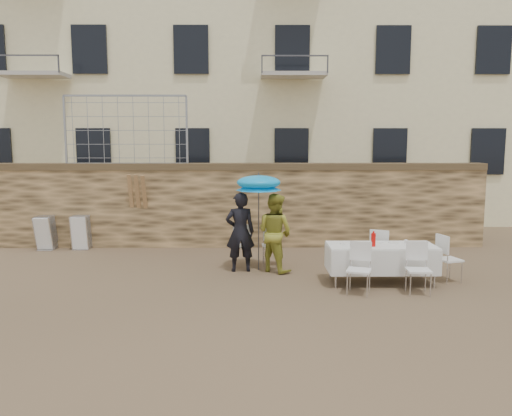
{
  "coord_description": "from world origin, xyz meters",
  "views": [
    {
      "loc": [
        0.31,
        -8.31,
        2.77
      ],
      "look_at": [
        0.4,
        2.2,
        1.4
      ],
      "focal_mm": 35.0,
      "sensor_mm": 36.0,
      "label": 1
    }
  ],
  "objects_px": {
    "couple_chair_left": "(241,244)",
    "chair_stack_right": "(83,231)",
    "umbrella": "(259,185)",
    "table_chair_side": "(449,258)",
    "chair_stack_left": "(49,231)",
    "table_chair_front_left": "(359,269)",
    "couple_chair_right": "(271,244)",
    "table_chair_back": "(381,251)",
    "soda_bottle": "(373,240)",
    "banquet_table": "(381,247)",
    "table_chair_front_right": "(419,269)",
    "man_suit": "(240,232)",
    "woman_dress": "(275,233)"
  },
  "relations": [
    {
      "from": "umbrella",
      "to": "table_chair_side",
      "type": "xyz_separation_m",
      "value": [
        3.82,
        -0.96,
        -1.38
      ]
    },
    {
      "from": "woman_dress",
      "to": "couple_chair_right",
      "type": "xyz_separation_m",
      "value": [
        -0.05,
        0.55,
        -0.37
      ]
    },
    {
      "from": "woman_dress",
      "to": "couple_chair_left",
      "type": "relative_size",
      "value": 1.77
    },
    {
      "from": "soda_bottle",
      "to": "chair_stack_right",
      "type": "height_order",
      "value": "soda_bottle"
    },
    {
      "from": "couple_chair_left",
      "to": "chair_stack_right",
      "type": "distance_m",
      "value": 4.61
    },
    {
      "from": "soda_bottle",
      "to": "table_chair_front_left",
      "type": "relative_size",
      "value": 0.27
    },
    {
      "from": "couple_chair_left",
      "to": "chair_stack_left",
      "type": "xyz_separation_m",
      "value": [
        -5.11,
        1.87,
        -0.02
      ]
    },
    {
      "from": "umbrella",
      "to": "table_chair_front_left",
      "type": "xyz_separation_m",
      "value": [
        1.82,
        -1.81,
        -1.38
      ]
    },
    {
      "from": "soda_bottle",
      "to": "chair_stack_left",
      "type": "xyz_separation_m",
      "value": [
        -7.73,
        3.52,
        -0.45
      ]
    },
    {
      "from": "table_chair_front_left",
      "to": "umbrella",
      "type": "bearing_deg",
      "value": 155.07
    },
    {
      "from": "umbrella",
      "to": "chair_stack_right",
      "type": "height_order",
      "value": "umbrella"
    },
    {
      "from": "banquet_table",
      "to": "chair_stack_right",
      "type": "relative_size",
      "value": 2.28
    },
    {
      "from": "table_chair_front_right",
      "to": "table_chair_back",
      "type": "relative_size",
      "value": 1.0
    },
    {
      "from": "table_chair_side",
      "to": "umbrella",
      "type": "bearing_deg",
      "value": 59.83
    },
    {
      "from": "soda_bottle",
      "to": "banquet_table",
      "type": "bearing_deg",
      "value": 36.87
    },
    {
      "from": "table_chair_side",
      "to": "chair_stack_left",
      "type": "bearing_deg",
      "value": 54.58
    },
    {
      "from": "umbrella",
      "to": "couple_chair_right",
      "type": "height_order",
      "value": "umbrella"
    },
    {
      "from": "couple_chair_left",
      "to": "table_chair_back",
      "type": "bearing_deg",
      "value": 157.88
    },
    {
      "from": "couple_chair_right",
      "to": "table_chair_back",
      "type": "distance_m",
      "value": 2.42
    },
    {
      "from": "man_suit",
      "to": "table_chair_side",
      "type": "relative_size",
      "value": 1.8
    },
    {
      "from": "couple_chair_left",
      "to": "soda_bottle",
      "type": "distance_m",
      "value": 3.13
    },
    {
      "from": "couple_chair_left",
      "to": "banquet_table",
      "type": "relative_size",
      "value": 0.46
    },
    {
      "from": "couple_chair_left",
      "to": "table_chair_back",
      "type": "xyz_separation_m",
      "value": [
        3.02,
        -0.71,
        0.0
      ]
    },
    {
      "from": "soda_bottle",
      "to": "table_chair_front_left",
      "type": "height_order",
      "value": "soda_bottle"
    },
    {
      "from": "couple_chair_left",
      "to": "table_chair_front_left",
      "type": "distance_m",
      "value": 3.16
    },
    {
      "from": "table_chair_front_right",
      "to": "chair_stack_left",
      "type": "relative_size",
      "value": 1.04
    },
    {
      "from": "umbrella",
      "to": "table_chair_front_right",
      "type": "distance_m",
      "value": 3.7
    },
    {
      "from": "table_chair_back",
      "to": "chair_stack_right",
      "type": "distance_m",
      "value": 7.67
    },
    {
      "from": "chair_stack_right",
      "to": "couple_chair_right",
      "type": "bearing_deg",
      "value": -20.8
    },
    {
      "from": "soda_bottle",
      "to": "table_chair_back",
      "type": "distance_m",
      "value": 1.11
    },
    {
      "from": "umbrella",
      "to": "table_chair_back",
      "type": "bearing_deg",
      "value": -5.63
    },
    {
      "from": "couple_chair_left",
      "to": "table_chair_side",
      "type": "relative_size",
      "value": 1.0
    },
    {
      "from": "soda_bottle",
      "to": "chair_stack_right",
      "type": "bearing_deg",
      "value": 152.7
    },
    {
      "from": "woman_dress",
      "to": "chair_stack_right",
      "type": "bearing_deg",
      "value": 15.02
    },
    {
      "from": "soda_bottle",
      "to": "chair_stack_left",
      "type": "bearing_deg",
      "value": 155.49
    },
    {
      "from": "banquet_table",
      "to": "table_chair_front_left",
      "type": "xyz_separation_m",
      "value": [
        -0.6,
        -0.75,
        -0.25
      ]
    },
    {
      "from": "table_chair_back",
      "to": "table_chair_side",
      "type": "bearing_deg",
      "value": 176.76
    },
    {
      "from": "couple_chair_left",
      "to": "table_chair_side",
      "type": "distance_m",
      "value": 4.44
    },
    {
      "from": "woman_dress",
      "to": "table_chair_front_left",
      "type": "bearing_deg",
      "value": 171.61
    },
    {
      "from": "soda_bottle",
      "to": "table_chair_front_left",
      "type": "distance_m",
      "value": 0.84
    },
    {
      "from": "soda_bottle",
      "to": "table_chair_side",
      "type": "distance_m",
      "value": 1.67
    },
    {
      "from": "umbrella",
      "to": "table_chair_side",
      "type": "height_order",
      "value": "umbrella"
    },
    {
      "from": "woman_dress",
      "to": "umbrella",
      "type": "bearing_deg",
      "value": 25.04
    },
    {
      "from": "table_chair_front_right",
      "to": "woman_dress",
      "type": "bearing_deg",
      "value": 150.2
    },
    {
      "from": "couple_chair_right",
      "to": "table_chair_front_left",
      "type": "relative_size",
      "value": 1.0
    },
    {
      "from": "table_chair_front_right",
      "to": "chair_stack_left",
      "type": "distance_m",
      "value": 9.38
    },
    {
      "from": "banquet_table",
      "to": "table_chair_back",
      "type": "distance_m",
      "value": 0.86
    },
    {
      "from": "man_suit",
      "to": "umbrella",
      "type": "bearing_deg",
      "value": -172.19
    },
    {
      "from": "table_chair_front_right",
      "to": "chair_stack_left",
      "type": "bearing_deg",
      "value": 157.78
    },
    {
      "from": "couple_chair_right",
      "to": "table_chair_back",
      "type": "bearing_deg",
      "value": 160.99
    }
  ]
}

